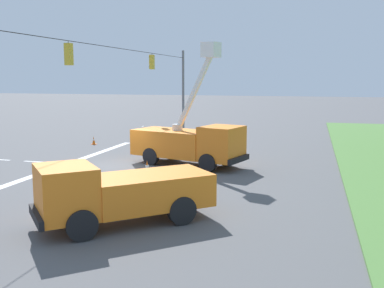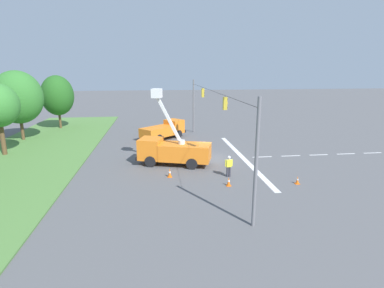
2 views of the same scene
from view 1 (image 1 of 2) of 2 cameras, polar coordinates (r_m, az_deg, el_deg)
name	(u,v)px [view 1 (image 1 of 2)]	position (r m, az deg, el deg)	size (l,w,h in m)	color
ground_plane	(120,166)	(25.86, -9.14, -2.82)	(200.00, 200.00, 0.00)	#565659
lane_markings	(46,162)	(28.11, -18.01, -2.22)	(17.60, 15.25, 0.01)	silver
signal_gantry	(118,91)	(25.42, -9.33, 6.63)	(26.20, 0.33, 7.20)	slate
utility_truck_bucket_lift	(190,141)	(25.56, -0.28, 0.39)	(4.17, 7.02, 6.88)	orange
utility_truck_support_near	(119,192)	(15.61, -9.20, -6.03)	(5.68, 5.97, 2.20)	orange
road_worker	(143,137)	(30.57, -6.20, 0.87)	(0.29, 0.65, 1.77)	#383842
traffic_cone_foreground_left	(147,167)	(23.48, -5.71, -2.97)	(0.36, 0.36, 0.75)	orange
traffic_cone_foreground_right	(94,140)	(34.62, -12.37, 0.44)	(0.36, 0.36, 0.62)	orange
traffic_cone_mid_left	(210,150)	(28.81, 2.35, -0.82)	(0.36, 0.36, 0.74)	orange
traffic_cone_mid_right	(159,143)	(32.29, -4.17, 0.12)	(0.36, 0.36, 0.69)	orange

